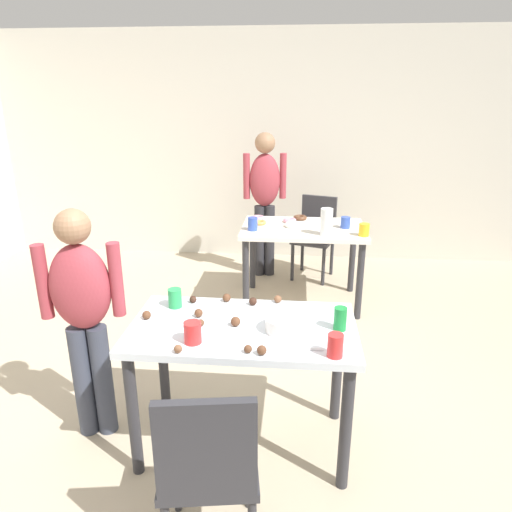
{
  "coord_description": "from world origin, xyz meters",
  "views": [
    {
      "loc": [
        0.38,
        -2.33,
        1.89
      ],
      "look_at": [
        0.12,
        0.51,
        0.9
      ],
      "focal_mm": 32.51,
      "sensor_mm": 36.0,
      "label": 1
    }
  ],
  "objects_px": {
    "person_adult_far": "(265,192)",
    "mixing_bowl": "(284,324)",
    "soda_can": "(340,319)",
    "pitcher_far": "(326,222)",
    "person_girl_near": "(83,309)",
    "dining_table_far": "(303,238)",
    "chair_near_table": "(208,464)",
    "chair_far_table": "(316,232)",
    "dining_table_near": "(243,344)"
  },
  "relations": [
    {
      "from": "person_adult_far",
      "to": "mixing_bowl",
      "type": "xyz_separation_m",
      "value": [
        0.3,
        -2.69,
        -0.14
      ]
    },
    {
      "from": "soda_can",
      "to": "pitcher_far",
      "type": "xyz_separation_m",
      "value": [
        0.02,
        1.71,
        0.06
      ]
    },
    {
      "from": "mixing_bowl",
      "to": "person_girl_near",
      "type": "bearing_deg",
      "value": 176.87
    },
    {
      "from": "soda_can",
      "to": "dining_table_far",
      "type": "bearing_deg",
      "value": 95.05
    },
    {
      "from": "dining_table_far",
      "to": "chair_near_table",
      "type": "distance_m",
      "value": 2.7
    },
    {
      "from": "chair_far_table",
      "to": "person_adult_far",
      "type": "height_order",
      "value": "person_adult_far"
    },
    {
      "from": "dining_table_far",
      "to": "pitcher_far",
      "type": "bearing_deg",
      "value": -52.44
    },
    {
      "from": "dining_table_near",
      "to": "pitcher_far",
      "type": "relative_size",
      "value": 5.07
    },
    {
      "from": "person_girl_near",
      "to": "mixing_bowl",
      "type": "bearing_deg",
      "value": -3.13
    },
    {
      "from": "dining_table_near",
      "to": "chair_near_table",
      "type": "distance_m",
      "value": 0.72
    },
    {
      "from": "chair_near_table",
      "to": "soda_can",
      "type": "height_order",
      "value": "soda_can"
    },
    {
      "from": "mixing_bowl",
      "to": "soda_can",
      "type": "relative_size",
      "value": 1.57
    },
    {
      "from": "pitcher_far",
      "to": "person_adult_far",
      "type": "bearing_deg",
      "value": 122.44
    },
    {
      "from": "chair_near_table",
      "to": "dining_table_far",
      "type": "bearing_deg",
      "value": 81.73
    },
    {
      "from": "dining_table_near",
      "to": "person_adult_far",
      "type": "xyz_separation_m",
      "value": [
        -0.08,
        2.65,
        0.29
      ]
    },
    {
      "from": "dining_table_near",
      "to": "person_adult_far",
      "type": "relative_size",
      "value": 0.77
    },
    {
      "from": "person_adult_far",
      "to": "soda_can",
      "type": "distance_m",
      "value": 2.71
    },
    {
      "from": "dining_table_near",
      "to": "pitcher_far",
      "type": "height_order",
      "value": "pitcher_far"
    },
    {
      "from": "chair_far_table",
      "to": "mixing_bowl",
      "type": "xyz_separation_m",
      "value": [
        -0.26,
        -2.72,
        0.29
      ]
    },
    {
      "from": "person_girl_near",
      "to": "person_adult_far",
      "type": "relative_size",
      "value": 0.88
    },
    {
      "from": "chair_far_table",
      "to": "pitcher_far",
      "type": "xyz_separation_m",
      "value": [
        0.05,
        -0.97,
        0.37
      ]
    },
    {
      "from": "dining_table_near",
      "to": "dining_table_far",
      "type": "distance_m",
      "value": 1.99
    },
    {
      "from": "chair_near_table",
      "to": "mixing_bowl",
      "type": "relative_size",
      "value": 4.53
    },
    {
      "from": "mixing_bowl",
      "to": "soda_can",
      "type": "height_order",
      "value": "soda_can"
    },
    {
      "from": "dining_table_far",
      "to": "person_adult_far",
      "type": "distance_m",
      "value": 0.85
    },
    {
      "from": "chair_near_table",
      "to": "person_adult_far",
      "type": "distance_m",
      "value": 3.38
    },
    {
      "from": "chair_near_table",
      "to": "person_girl_near",
      "type": "relative_size",
      "value": 0.64
    },
    {
      "from": "dining_table_far",
      "to": "soda_can",
      "type": "relative_size",
      "value": 9.19
    },
    {
      "from": "chair_near_table",
      "to": "pitcher_far",
      "type": "xyz_separation_m",
      "value": [
        0.58,
        2.42,
        0.37
      ]
    },
    {
      "from": "dining_table_far",
      "to": "chair_near_table",
      "type": "height_order",
      "value": "chair_near_table"
    },
    {
      "from": "soda_can",
      "to": "person_girl_near",
      "type": "bearing_deg",
      "value": 179.14
    },
    {
      "from": "person_adult_far",
      "to": "soda_can",
      "type": "height_order",
      "value": "person_adult_far"
    },
    {
      "from": "person_girl_near",
      "to": "pitcher_far",
      "type": "distance_m",
      "value": 2.19
    },
    {
      "from": "chair_near_table",
      "to": "chair_far_table",
      "type": "relative_size",
      "value": 1.0
    },
    {
      "from": "soda_can",
      "to": "chair_far_table",
      "type": "bearing_deg",
      "value": 90.63
    },
    {
      "from": "chair_far_table",
      "to": "dining_table_near",
      "type": "bearing_deg",
      "value": -99.98
    },
    {
      "from": "pitcher_far",
      "to": "dining_table_far",
      "type": "bearing_deg",
      "value": 127.56
    },
    {
      "from": "dining_table_near",
      "to": "person_adult_far",
      "type": "height_order",
      "value": "person_adult_far"
    },
    {
      "from": "dining_table_far",
      "to": "mixing_bowl",
      "type": "xyz_separation_m",
      "value": [
        -0.11,
        -2.0,
        0.15
      ]
    },
    {
      "from": "dining_table_near",
      "to": "chair_near_table",
      "type": "relative_size",
      "value": 1.36
    },
    {
      "from": "person_girl_near",
      "to": "mixing_bowl",
      "type": "relative_size",
      "value": 7.04
    },
    {
      "from": "dining_table_near",
      "to": "soda_can",
      "type": "distance_m",
      "value": 0.53
    },
    {
      "from": "chair_near_table",
      "to": "person_adult_far",
      "type": "bearing_deg",
      "value": 90.35
    },
    {
      "from": "pitcher_far",
      "to": "dining_table_near",
      "type": "bearing_deg",
      "value": -106.85
    },
    {
      "from": "dining_table_near",
      "to": "person_girl_near",
      "type": "distance_m",
      "value": 0.89
    },
    {
      "from": "chair_near_table",
      "to": "mixing_bowl",
      "type": "distance_m",
      "value": 0.78
    },
    {
      "from": "chair_far_table",
      "to": "person_girl_near",
      "type": "distance_m",
      "value": 2.99
    },
    {
      "from": "dining_table_far",
      "to": "pitcher_far",
      "type": "xyz_separation_m",
      "value": [
        0.19,
        -0.25,
        0.23
      ]
    },
    {
      "from": "dining_table_far",
      "to": "pitcher_far",
      "type": "distance_m",
      "value": 0.38
    },
    {
      "from": "dining_table_near",
      "to": "dining_table_far",
      "type": "bearing_deg",
      "value": 80.48
    }
  ]
}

